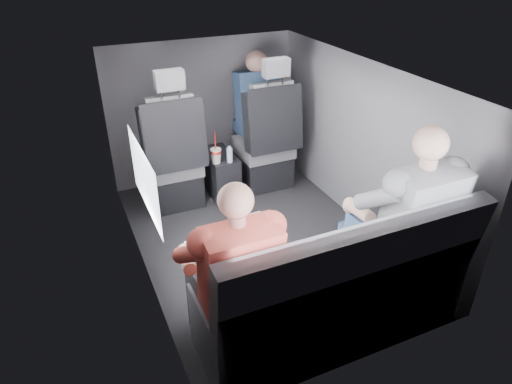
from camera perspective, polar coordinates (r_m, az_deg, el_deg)
name	(u,v)px	position (r m, az deg, el deg)	size (l,w,h in m)	color
floor	(259,241)	(3.68, 0.40, -6.18)	(2.60, 2.60, 0.00)	black
ceiling	(260,74)	(3.09, 0.49, 14.59)	(2.60, 2.60, 0.00)	#B2B2AD
panel_left	(136,190)	(3.11, -14.83, 0.19)	(0.02, 2.60, 1.35)	#56565B
panel_right	(362,145)	(3.76, 13.07, 5.69)	(0.02, 2.60, 1.35)	#56565B
panel_front	(203,111)	(4.45, -6.64, 10.02)	(1.80, 0.02, 1.35)	#56565B
panel_back	(367,270)	(2.39, 13.68, -9.43)	(1.80, 0.02, 1.35)	#56565B
side_window	(144,179)	(2.74, -13.81, 1.57)	(0.02, 0.75, 0.42)	white
seatbelt	(275,112)	(4.02, 2.34, 9.91)	(0.05, 0.01, 0.65)	black
front_seat_left	(172,165)	(4.04, -10.41, 3.39)	(0.52, 0.58, 1.26)	black
front_seat_right	(266,147)	(4.31, 1.23, 5.60)	(0.52, 0.58, 1.26)	black
center_console	(220,173)	(4.27, -4.50, 2.33)	(0.24, 0.48, 0.41)	black
rear_bench	(335,295)	(2.77, 9.82, -12.61)	(1.60, 0.57, 0.92)	#56565B
soda_cup	(216,155)	(3.99, -5.04, 4.62)	(0.10, 0.10, 0.29)	white
water_bottle	(230,155)	(4.00, -3.32, 4.67)	(0.05, 0.05, 0.15)	#A0BDD9
laptop_white	(226,245)	(2.56, -3.81, -6.62)	(0.38, 0.36, 0.27)	white
laptop_black	(389,209)	(3.00, 16.26, -2.03)	(0.40, 0.38, 0.26)	black
passenger_rear_left	(230,272)	(2.41, -3.23, -9.96)	(0.48, 0.60, 1.19)	#343339
passenger_rear_right	(402,219)	(2.89, 17.79, -3.23)	(0.54, 0.65, 1.28)	#2F4969
passenger_front_right	(257,103)	(4.41, 0.06, 11.06)	(0.40, 0.40, 0.81)	#2F4969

